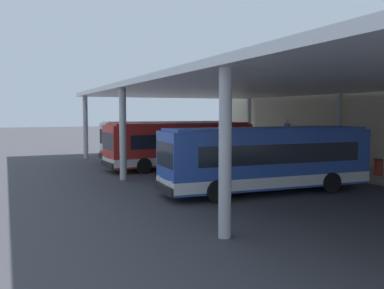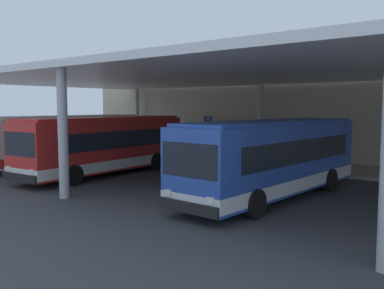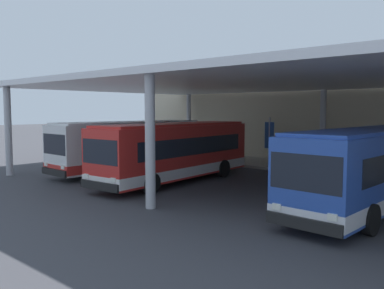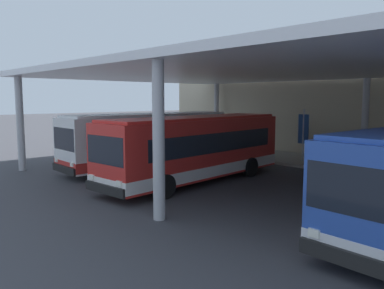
{
  "view_description": "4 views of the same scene",
  "coord_description": "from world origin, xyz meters",
  "px_view_note": "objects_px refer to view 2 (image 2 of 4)",
  "views": [
    {
      "loc": [
        17.55,
        -8.65,
        3.9
      ],
      "look_at": [
        -8.92,
        3.06,
        1.68
      ],
      "focal_mm": 39.49,
      "sensor_mm": 36.0,
      "label": 1
    },
    {
      "loc": [
        8.55,
        -12.48,
        3.74
      ],
      "look_at": [
        -4.57,
        3.85,
        1.84
      ],
      "focal_mm": 39.44,
      "sensor_mm": 36.0,
      "label": 2
    },
    {
      "loc": [
        5.58,
        -13.31,
        3.89
      ],
      "look_at": [
        -8.63,
        2.76,
        2.06
      ],
      "focal_mm": 38.12,
      "sensor_mm": 36.0,
      "label": 3
    },
    {
      "loc": [
        3.71,
        -10.34,
        4.01
      ],
      "look_at": [
        -10.85,
        3.43,
        1.64
      ],
      "focal_mm": 36.25,
      "sensor_mm": 36.0,
      "label": 4
    }
  ],
  "objects_px": {
    "bus_nearest_bay": "(67,140)",
    "trash_bin": "(326,159)",
    "bus_second_bay": "(105,145)",
    "banner_sign": "(208,132)",
    "bus_middle_bay": "(273,158)",
    "bench_waiting": "(273,154)"
  },
  "relations": [
    {
      "from": "bus_nearest_bay",
      "to": "trash_bin",
      "type": "distance_m",
      "value": 15.88
    },
    {
      "from": "bus_second_bay",
      "to": "trash_bin",
      "type": "height_order",
      "value": "bus_second_bay"
    },
    {
      "from": "trash_bin",
      "to": "banner_sign",
      "type": "distance_m",
      "value": 8.35
    },
    {
      "from": "trash_bin",
      "to": "bus_second_bay",
      "type": "bearing_deg",
      "value": -135.24
    },
    {
      "from": "bus_nearest_bay",
      "to": "bus_second_bay",
      "type": "height_order",
      "value": "same"
    },
    {
      "from": "banner_sign",
      "to": "trash_bin",
      "type": "bearing_deg",
      "value": 3.17
    },
    {
      "from": "bus_middle_bay",
      "to": "banner_sign",
      "type": "height_order",
      "value": "banner_sign"
    },
    {
      "from": "bus_second_bay",
      "to": "trash_bin",
      "type": "xyz_separation_m",
      "value": [
        8.99,
        8.91,
        -0.98
      ]
    },
    {
      "from": "bus_second_bay",
      "to": "bus_nearest_bay",
      "type": "bearing_deg",
      "value": 170.66
    },
    {
      "from": "bus_second_bay",
      "to": "banner_sign",
      "type": "relative_size",
      "value": 3.34
    },
    {
      "from": "bus_second_bay",
      "to": "trash_bin",
      "type": "distance_m",
      "value": 12.7
    },
    {
      "from": "bus_middle_bay",
      "to": "bench_waiting",
      "type": "distance_m",
      "value": 10.15
    },
    {
      "from": "bench_waiting",
      "to": "banner_sign",
      "type": "relative_size",
      "value": 0.56
    },
    {
      "from": "bus_second_bay",
      "to": "bench_waiting",
      "type": "xyz_separation_m",
      "value": [
        5.29,
        9.33,
        -0.99
      ]
    },
    {
      "from": "trash_bin",
      "to": "bus_nearest_bay",
      "type": "bearing_deg",
      "value": -149.04
    },
    {
      "from": "bus_second_bay",
      "to": "trash_bin",
      "type": "relative_size",
      "value": 10.89
    },
    {
      "from": "bus_second_bay",
      "to": "bench_waiting",
      "type": "bearing_deg",
      "value": 60.43
    },
    {
      "from": "bus_second_bay",
      "to": "bus_middle_bay",
      "type": "relative_size",
      "value": 1.01
    },
    {
      "from": "bus_nearest_bay",
      "to": "bus_second_bay",
      "type": "bearing_deg",
      "value": -9.34
    },
    {
      "from": "bus_second_bay",
      "to": "bench_waiting",
      "type": "distance_m",
      "value": 10.78
    },
    {
      "from": "bus_second_bay",
      "to": "banner_sign",
      "type": "height_order",
      "value": "banner_sign"
    },
    {
      "from": "bus_nearest_bay",
      "to": "bus_middle_bay",
      "type": "xyz_separation_m",
      "value": [
        14.63,
        -0.35,
        0.0
      ]
    }
  ]
}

